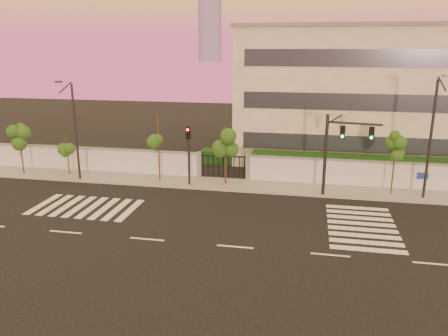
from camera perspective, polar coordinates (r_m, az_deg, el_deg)
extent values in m
plane|color=black|center=(23.88, 1.47, -10.26)|extent=(120.00, 120.00, 0.00)
cube|color=gray|center=(33.52, 4.48, -2.39)|extent=(60.00, 3.00, 0.15)
cube|color=#B6B9BE|center=(40.40, -20.69, 1.13)|extent=(25.00, 0.30, 2.00)
cube|color=slate|center=(40.17, -20.83, 2.59)|extent=(25.00, 0.36, 0.12)
cube|color=slate|center=(35.51, -3.23, 0.40)|extent=(0.35, 0.35, 2.20)
cube|color=slate|center=(34.77, 3.17, 0.06)|extent=(0.35, 0.35, 2.20)
cube|color=#163810|center=(37.34, 19.09, -0.01)|extent=(20.00, 2.00, 1.80)
cube|color=#163810|center=(41.83, -17.14, 1.50)|extent=(12.00, 1.80, 1.40)
cube|color=#163810|center=(39.97, 1.32, 1.41)|extent=(6.00, 1.50, 1.20)
cube|color=#B5AB99|center=(43.76, 18.42, 9.06)|extent=(24.00, 12.00, 12.00)
cube|color=#262D38|center=(38.40, 19.02, 2.87)|extent=(22.00, 0.08, 1.40)
cube|color=#262D38|center=(37.83, 19.49, 8.05)|extent=(22.00, 0.08, 1.40)
cube|color=#262D38|center=(37.58, 19.99, 13.33)|extent=(22.00, 0.08, 1.40)
cube|color=slate|center=(43.57, 19.13, 17.04)|extent=(24.40, 12.40, 0.30)
cube|color=silver|center=(32.41, -22.51, -4.35)|extent=(0.50, 4.00, 0.02)
cube|color=silver|center=(31.93, -21.15, -4.50)|extent=(0.50, 4.00, 0.02)
cube|color=silver|center=(31.47, -19.76, -4.65)|extent=(0.50, 4.00, 0.02)
cube|color=silver|center=(31.03, -18.32, -4.80)|extent=(0.50, 4.00, 0.02)
cube|color=silver|center=(30.61, -16.84, -4.95)|extent=(0.50, 4.00, 0.02)
cube|color=silver|center=(30.21, -15.33, -5.11)|extent=(0.50, 4.00, 0.02)
cube|color=silver|center=(29.83, -13.77, -5.26)|extent=(0.50, 4.00, 0.02)
cube|color=silver|center=(29.48, -12.17, -5.42)|extent=(0.50, 4.00, 0.02)
cube|color=silver|center=(24.76, 18.33, -10.09)|extent=(4.00, 0.50, 0.02)
cube|color=silver|center=(25.57, 18.09, -9.23)|extent=(4.00, 0.50, 0.02)
cube|color=silver|center=(26.39, 17.87, -8.42)|extent=(4.00, 0.50, 0.02)
cube|color=silver|center=(27.21, 17.67, -7.65)|extent=(4.00, 0.50, 0.02)
cube|color=silver|center=(28.03, 17.47, -6.94)|extent=(4.00, 0.50, 0.02)
cube|color=silver|center=(28.86, 17.29, -6.26)|extent=(4.00, 0.50, 0.02)
cube|color=silver|center=(29.70, 17.12, -5.62)|extent=(4.00, 0.50, 0.02)
cube|color=silver|center=(30.53, 16.96, -5.02)|extent=(4.00, 0.50, 0.02)
cube|color=silver|center=(27.21, -19.98, -7.87)|extent=(2.00, 0.15, 0.01)
cube|color=silver|center=(25.11, -10.00, -9.13)|extent=(2.00, 0.15, 0.01)
cube|color=silver|center=(23.88, 1.47, -10.24)|extent=(2.00, 0.15, 0.01)
cube|color=silver|center=(23.66, 13.72, -10.97)|extent=(2.00, 0.15, 0.01)
cube|color=silver|center=(24.49, 25.70, -11.21)|extent=(2.00, 0.15, 0.01)
cylinder|color=#382314|center=(39.72, -25.00, 2.29)|extent=(0.12, 0.12, 4.50)
sphere|color=#214E16|center=(39.46, -25.22, 4.19)|extent=(1.09, 1.09, 1.09)
sphere|color=#214E16|center=(39.54, -24.54, 3.29)|extent=(0.83, 0.83, 0.83)
sphere|color=#214E16|center=(39.60, -25.62, 3.52)|extent=(0.79, 0.79, 0.79)
cylinder|color=#382314|center=(38.27, -19.74, 1.56)|extent=(0.11, 0.11, 3.44)
sphere|color=#214E16|center=(38.05, -19.89, 3.07)|extent=(0.98, 0.98, 0.98)
sphere|color=#214E16|center=(38.14, -19.28, 2.36)|extent=(0.75, 0.75, 0.75)
sphere|color=#214E16|center=(38.14, -20.29, 2.53)|extent=(0.71, 0.71, 0.71)
cylinder|color=#382314|center=(34.31, -8.54, 2.57)|extent=(0.12, 0.12, 5.53)
sphere|color=#214E16|center=(33.98, -8.65, 5.30)|extent=(1.09, 1.09, 1.09)
sphere|color=#214E16|center=(34.20, -7.93, 3.98)|extent=(0.84, 0.84, 0.84)
sphere|color=#214E16|center=(34.04, -9.17, 4.35)|extent=(0.80, 0.80, 0.80)
cylinder|color=#382314|center=(33.21, 0.20, 1.54)|extent=(0.13, 0.13, 4.67)
sphere|color=#214E16|center=(32.89, 0.20, 3.91)|extent=(1.17, 1.17, 1.17)
sphere|color=#214E16|center=(33.18, 0.90, 2.77)|extent=(0.89, 0.89, 0.89)
sphere|color=#214E16|center=(32.90, -0.40, 3.08)|extent=(0.85, 0.85, 0.85)
cylinder|color=#382314|center=(33.20, 21.31, 0.54)|extent=(0.11, 0.11, 4.77)
sphere|color=#214E16|center=(32.88, 21.56, 2.95)|extent=(0.98, 0.98, 0.98)
sphere|color=#214E16|center=(33.26, 21.91, 1.78)|extent=(0.75, 0.75, 0.75)
sphere|color=#214E16|center=(32.80, 21.06, 2.11)|extent=(0.72, 0.72, 0.72)
cylinder|color=black|center=(31.47, 13.08, 1.51)|extent=(0.23, 0.23, 5.92)
cylinder|color=black|center=(31.12, 16.70, 5.60)|extent=(3.60, 0.79, 0.15)
cube|color=black|center=(31.11, 15.22, 4.55)|extent=(0.33, 0.17, 0.86)
sphere|color=#0CF259|center=(31.05, 15.20, 4.02)|extent=(0.19, 0.19, 0.19)
cube|color=black|center=(31.31, 18.71, 4.34)|extent=(0.33, 0.17, 0.86)
sphere|color=#0CF259|center=(31.26, 18.70, 3.82)|extent=(0.19, 0.19, 0.19)
cylinder|color=black|center=(33.13, -4.62, 1.58)|extent=(0.17, 0.17, 4.81)
cube|color=black|center=(32.70, -4.71, 4.56)|extent=(0.37, 0.19, 0.96)
sphere|color=red|center=(32.54, -4.78, 5.04)|extent=(0.21, 0.21, 0.21)
cylinder|color=black|center=(36.14, -18.77, 4.30)|extent=(0.17, 0.17, 7.66)
cylinder|color=black|center=(34.91, -20.00, 9.87)|extent=(0.10, 1.83, 0.75)
cube|color=#3F3F44|center=(34.14, -20.81, 10.49)|extent=(0.48, 0.24, 0.14)
cylinder|color=black|center=(32.84, 25.33, 3.16)|extent=(0.19, 0.19, 8.35)
cylinder|color=black|center=(31.41, 26.58, 9.86)|extent=(0.10, 2.00, 0.81)
cube|color=#3F3F44|center=(30.47, 27.15, 10.65)|extent=(0.52, 0.26, 0.16)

